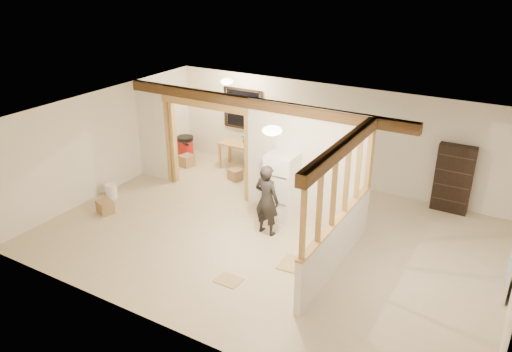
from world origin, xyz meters
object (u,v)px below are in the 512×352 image
Objects in this scene: woman at (267,200)px; work_table at (241,156)px; shop_vac at (186,147)px; bookshelf at (453,179)px; refrigerator at (282,186)px.

work_table is at bearing -43.86° from woman.
work_table is (-2.27, 2.66, -0.39)m from woman.
bookshelf is (7.16, 0.40, 0.46)m from shop_vac.
refrigerator is 2.95m from work_table.
work_table is (-2.23, 1.90, -0.38)m from refrigerator.
bookshelf is (3.08, 2.97, 0.02)m from woman.
woman is (0.05, -0.76, 0.01)m from refrigerator.
shop_vac is (-4.03, 1.81, -0.42)m from refrigerator.
shop_vac is 7.19m from bookshelf.
woman is at bearing -49.08° from work_table.
bookshelf is (5.35, 0.31, 0.41)m from work_table.
work_table is at bearing 139.49° from refrigerator.
shop_vac is 0.42× the size of bookshelf.
work_table is at bearing 2.83° from shop_vac.
woman is at bearing -86.31° from refrigerator.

